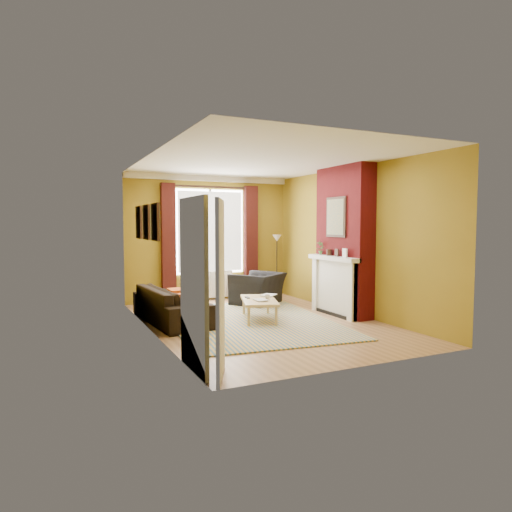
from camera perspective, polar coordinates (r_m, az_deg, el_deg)
name	(u,v)px	position (r m, az deg, el deg)	size (l,w,h in m)	color
ground	(262,322)	(8.07, 0.76, -8.29)	(5.50, 5.50, 0.00)	olive
room_walls	(287,242)	(8.43, 3.85, 1.73)	(3.82, 5.54, 2.83)	olive
striped_rug	(250,321)	(8.12, -0.74, -8.13)	(3.12, 4.05, 0.02)	#366896
sofa	(172,305)	(8.18, -10.48, -6.00)	(2.10, 0.82, 0.61)	black
armchair	(258,289)	(9.78, 0.24, -4.11)	(1.04, 0.90, 0.67)	black
coffee_table	(259,301)	(8.16, 0.38, -5.70)	(0.92, 1.28, 0.38)	#D1B579
wicker_stool	(237,290)	(10.39, -2.43, -4.28)	(0.38, 0.38, 0.44)	olive
floor_lamp	(277,248)	(10.74, 2.63, 1.02)	(0.28, 0.28, 1.47)	black
book_a	(255,300)	(7.94, -0.08, -5.58)	(0.20, 0.27, 0.02)	#999999
book_b	(263,295)	(8.56, 0.89, -4.88)	(0.23, 0.31, 0.02)	#999999
mug	(267,297)	(8.13, 1.40, -5.14)	(0.09, 0.09, 0.09)	#999999
tv_remote	(247,298)	(8.26, -1.09, -5.21)	(0.07, 0.17, 0.02)	#29292C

